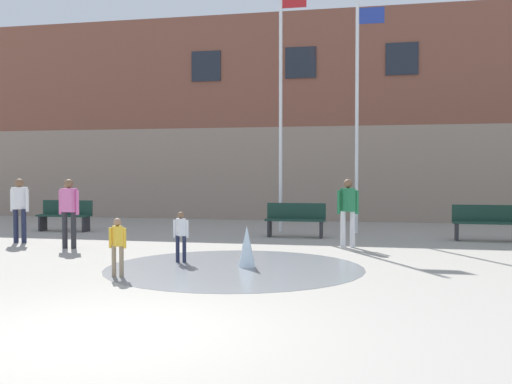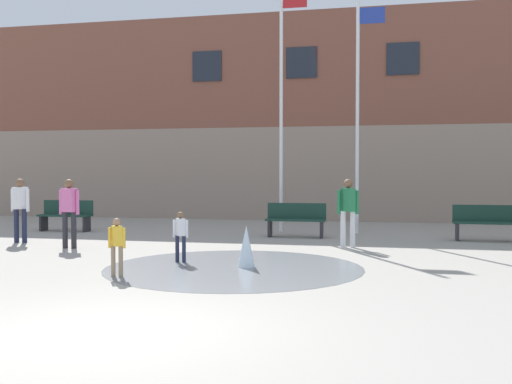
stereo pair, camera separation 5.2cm
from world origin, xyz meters
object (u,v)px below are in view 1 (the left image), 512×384
(park_bench_under_right_flagpole, at_px, (296,219))
(flagpole_right, at_px, (358,106))
(park_bench_left_of_flagpoles, at_px, (65,215))
(child_with_pink_shirt, at_px, (118,242))
(adult_watching, at_px, (348,207))
(flagpole_left, at_px, (282,98))
(adult_in_red, at_px, (20,205))
(adult_near_bench, at_px, (69,208))
(park_bench_near_trashcan, at_px, (485,222))
(child_running, at_px, (181,233))

(park_bench_under_right_flagpole, height_order, flagpole_right, flagpole_right)
(park_bench_left_of_flagpoles, distance_m, child_with_pink_shirt, 8.39)
(adult_watching, bearing_deg, flagpole_left, -2.99)
(park_bench_under_right_flagpole, xyz_separation_m, flagpole_right, (1.59, 1.38, 3.15))
(park_bench_left_of_flagpoles, height_order, park_bench_under_right_flagpole, same)
(park_bench_under_right_flagpole, height_order, flagpole_left, flagpole_left)
(park_bench_under_right_flagpole, bearing_deg, park_bench_left_of_flagpoles, 178.64)
(adult_in_red, xyz_separation_m, child_with_pink_shirt, (4.43, -3.92, -0.35))
(adult_near_bench, bearing_deg, child_with_pink_shirt, -37.75)
(park_bench_near_trashcan, relative_size, child_with_pink_shirt, 1.62)
(adult_near_bench, bearing_deg, park_bench_under_right_flagpole, 48.39)
(park_bench_near_trashcan, height_order, child_running, child_running)
(adult_near_bench, height_order, adult_watching, same)
(park_bench_left_of_flagpoles, height_order, child_with_pink_shirt, child_with_pink_shirt)
(park_bench_left_of_flagpoles, xyz_separation_m, adult_near_bench, (2.16, -3.62, 0.45))
(child_running, height_order, child_with_pink_shirt, same)
(adult_near_bench, distance_m, adult_watching, 6.43)
(adult_near_bench, height_order, flagpole_right, flagpole_right)
(park_bench_left_of_flagpoles, distance_m, park_bench_near_trashcan, 11.75)
(child_with_pink_shirt, height_order, flagpole_right, flagpole_right)
(adult_watching, distance_m, flagpole_left, 4.93)
(adult_watching, bearing_deg, park_bench_near_trashcan, -94.08)
(park_bench_left_of_flagpoles, bearing_deg, flagpole_right, 8.14)
(flagpole_left, distance_m, flagpole_right, 2.22)
(adult_near_bench, bearing_deg, flagpole_left, 61.81)
(flagpole_right, bearing_deg, park_bench_near_trashcan, -20.88)
(park_bench_under_right_flagpole, distance_m, flagpole_right, 3.79)
(adult_watching, bearing_deg, park_bench_under_right_flagpole, 2.33)
(park_bench_left_of_flagpoles, bearing_deg, adult_watching, -13.96)
(park_bench_left_of_flagpoles, xyz_separation_m, child_with_pink_shirt, (4.86, -6.84, 0.10))
(child_with_pink_shirt, xyz_separation_m, flagpole_left, (1.43, 8.05, 3.34))
(park_bench_under_right_flagpole, relative_size, adult_near_bench, 1.01)
(park_bench_left_of_flagpoles, distance_m, adult_watching, 8.67)
(adult_in_red, xyz_separation_m, flagpole_left, (5.86, 4.13, 2.98))
(adult_near_bench, height_order, flagpole_left, flagpole_left)
(adult_watching, distance_m, flagpole_right, 4.26)
(park_bench_left_of_flagpoles, relative_size, child_with_pink_shirt, 1.62)
(park_bench_near_trashcan, distance_m, flagpole_right, 4.70)
(park_bench_left_of_flagpoles, height_order, adult_near_bench, adult_near_bench)
(park_bench_near_trashcan, relative_size, flagpole_left, 0.22)
(park_bench_under_right_flagpole, xyz_separation_m, child_running, (-1.53, -4.94, 0.10))
(child_running, distance_m, adult_in_red, 5.42)
(adult_watching, height_order, flagpole_left, flagpole_left)
(adult_near_bench, height_order, child_with_pink_shirt, adult_near_bench)
(adult_in_red, bearing_deg, flagpole_right, 155.36)
(park_bench_left_of_flagpoles, xyz_separation_m, adult_watching, (8.40, -2.09, 0.45))
(park_bench_left_of_flagpoles, distance_m, child_running, 7.41)
(park_bench_near_trashcan, bearing_deg, adult_near_bench, -159.48)
(adult_near_bench, xyz_separation_m, child_with_pink_shirt, (2.70, -3.22, -0.35))
(adult_in_red, distance_m, flagpole_left, 7.76)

